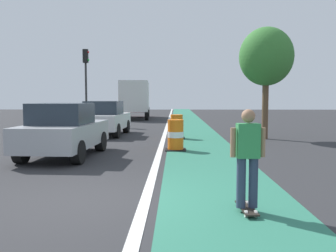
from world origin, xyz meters
name	(u,v)px	position (x,y,z in m)	size (l,w,h in m)	color
ground_plane	(97,200)	(0.00, 0.00, 0.00)	(100.00, 100.00, 0.00)	#2D2D30
bike_lane_strip	(194,134)	(2.40, 12.00, 0.00)	(2.50, 80.00, 0.01)	#2D755B
lane_divider_stripe	(165,134)	(0.90, 12.00, 0.01)	(0.20, 80.00, 0.01)	silver
skateboarder_on_lane	(248,157)	(2.62, -0.65, 0.91)	(0.57, 0.81, 1.69)	black
parked_sedan_nearest	(64,131)	(-2.06, 4.79, 0.83)	(2.07, 4.18, 1.70)	#9EA0A5
parked_sedan_second	(105,119)	(-2.05, 11.37, 0.83)	(2.07, 4.18, 1.70)	silver
traffic_barrel_front	(176,135)	(1.45, 6.32, 0.53)	(0.73, 0.73, 1.09)	orange
traffic_barrel_mid	(177,127)	(1.50, 10.10, 0.53)	(0.73, 0.73, 1.09)	orange
delivery_truck_down_block	(135,98)	(-2.10, 25.53, 1.85)	(2.72, 7.71, 3.23)	silver
traffic_light_corner	(86,73)	(-4.59, 17.98, 3.50)	(0.41, 0.32, 5.10)	#2D2D2D
pedestrian_crossing	(46,118)	(-4.95, 11.30, 0.86)	(0.34, 0.20, 1.61)	#33333D
pedestrian_waiting	(69,117)	(-4.00, 11.84, 0.86)	(0.34, 0.20, 1.61)	#33333D
street_tree_sidewalk	(266,57)	(5.49, 9.95, 3.67)	(2.40, 2.40, 5.00)	brown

